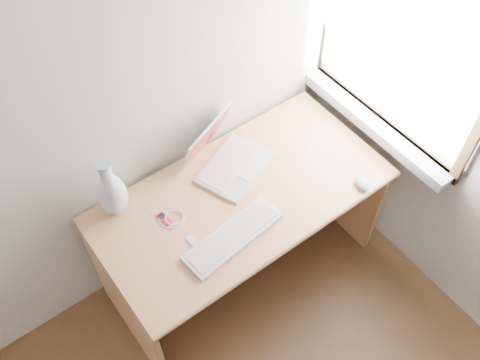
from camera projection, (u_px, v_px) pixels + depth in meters
window at (398, 42)px, 2.29m from camera, size 0.11×0.99×1.10m
desk at (231, 208)px, 2.68m from camera, size 1.38×0.69×0.73m
laptop at (229, 155)px, 2.55m from camera, size 0.42×0.41×0.24m
external_keyboard at (233, 236)px, 2.32m from camera, size 0.49×0.19×0.02m
mouse at (362, 183)px, 2.49m from camera, size 0.08×0.10×0.03m
ipod at (164, 219)px, 2.39m from camera, size 0.05×0.08×0.01m
cable_coil at (171, 218)px, 2.39m from camera, size 0.16×0.16×0.01m
remote at (195, 243)px, 2.31m from camera, size 0.04×0.09×0.01m
vase at (112, 193)px, 2.31m from camera, size 0.13×0.13×0.33m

